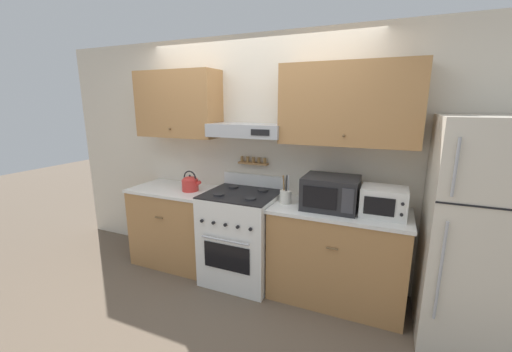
{
  "coord_description": "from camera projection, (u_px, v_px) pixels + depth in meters",
  "views": [
    {
      "loc": [
        1.37,
        -2.49,
        1.85
      ],
      "look_at": [
        0.17,
        0.26,
        1.16
      ],
      "focal_mm": 22.0,
      "sensor_mm": 36.0,
      "label": 1
    }
  ],
  "objects": [
    {
      "name": "counter_left",
      "position": [
        178.0,
        225.0,
        3.69
      ],
      "size": [
        0.99,
        0.63,
        0.91
      ],
      "color": "#AD7A47",
      "rests_on": "ground_plane"
    },
    {
      "name": "stove_range",
      "position": [
        242.0,
        236.0,
        3.31
      ],
      "size": [
        0.72,
        0.71,
        1.09
      ],
      "color": "white",
      "rests_on": "ground_plane"
    },
    {
      "name": "refrigerator",
      "position": [
        477.0,
        233.0,
        2.39
      ],
      "size": [
        0.71,
        0.78,
        1.77
      ],
      "color": "beige",
      "rests_on": "ground_plane"
    },
    {
      "name": "microwave",
      "position": [
        331.0,
        193.0,
        2.87
      ],
      "size": [
        0.49,
        0.41,
        0.3
      ],
      "color": "#232326",
      "rests_on": "counter_right"
    },
    {
      "name": "counter_right",
      "position": [
        337.0,
        254.0,
        2.98
      ],
      "size": [
        1.24,
        0.63,
        0.91
      ],
      "color": "#AD7A47",
      "rests_on": "ground_plane"
    },
    {
      "name": "wall_back",
      "position": [
        258.0,
        141.0,
        3.35
      ],
      "size": [
        5.2,
        0.46,
        2.55
      ],
      "color": "beige",
      "rests_on": "ground_plane"
    },
    {
      "name": "utensil_crock",
      "position": [
        286.0,
        196.0,
        3.04
      ],
      "size": [
        0.11,
        0.11,
        0.28
      ],
      "color": "silver",
      "rests_on": "counter_right"
    },
    {
      "name": "tea_kettle",
      "position": [
        190.0,
        183.0,
        3.46
      ],
      "size": [
        0.23,
        0.18,
        0.23
      ],
      "color": "red",
      "rests_on": "counter_left"
    },
    {
      "name": "toaster_oven",
      "position": [
        384.0,
        202.0,
        2.68
      ],
      "size": [
        0.37,
        0.31,
        0.25
      ],
      "color": "white",
      "rests_on": "counter_right"
    },
    {
      "name": "ground_plane",
      "position": [
        230.0,
        291.0,
        3.18
      ],
      "size": [
        16.0,
        16.0,
        0.0
      ],
      "primitive_type": "plane",
      "color": "brown"
    }
  ]
}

